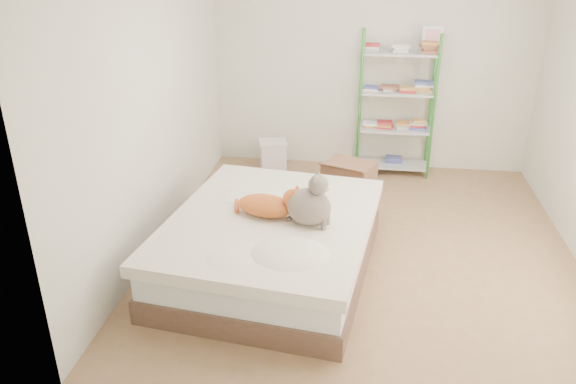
% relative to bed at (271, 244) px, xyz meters
% --- Properties ---
extents(room, '(3.81, 4.21, 2.61)m').
position_rel_bed_xyz_m(room, '(0.78, 0.56, 1.04)').
color(room, '#A37B5A').
rests_on(room, ground).
extents(bed, '(1.87, 2.22, 0.52)m').
position_rel_bed_xyz_m(bed, '(0.00, 0.00, 0.00)').
color(bed, brown).
rests_on(bed, ground).
extents(orange_cat, '(0.62, 0.41, 0.23)m').
position_rel_bed_xyz_m(orange_cat, '(-0.05, 0.02, 0.37)').
color(orange_cat, '#CA5D33').
rests_on(orange_cat, bed).
extents(grey_cat, '(0.45, 0.40, 0.44)m').
position_rel_bed_xyz_m(grey_cat, '(0.32, -0.08, 0.48)').
color(grey_cat, gray).
rests_on(grey_cat, bed).
extents(shelf_unit, '(0.89, 0.36, 1.74)m').
position_rel_bed_xyz_m(shelf_unit, '(1.08, 2.44, 0.62)').
color(shelf_unit, green).
rests_on(shelf_unit, ground).
extents(cardboard_box, '(0.64, 0.65, 0.42)m').
position_rel_bed_xyz_m(cardboard_box, '(0.59, 1.72, -0.08)').
color(cardboard_box, '#A86E4F').
rests_on(cardboard_box, ground).
extents(white_bin, '(0.40, 0.37, 0.38)m').
position_rel_bed_xyz_m(white_bin, '(-0.37, 2.28, -0.07)').
color(white_bin, silver).
rests_on(white_bin, ground).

